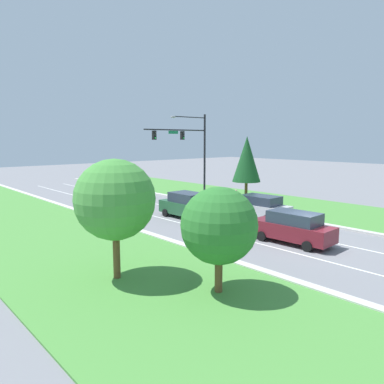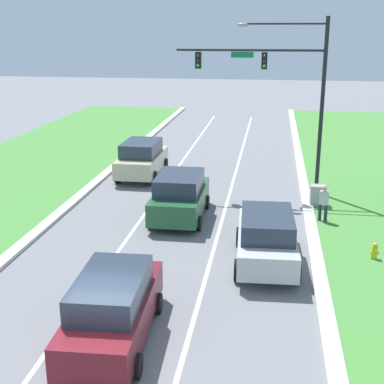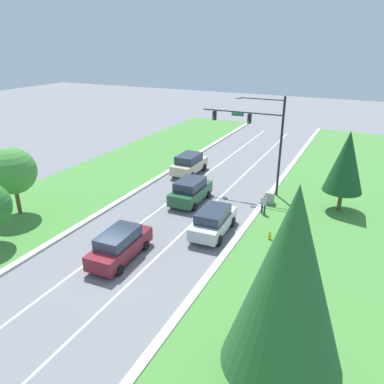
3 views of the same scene
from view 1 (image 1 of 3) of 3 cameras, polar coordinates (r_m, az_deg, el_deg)
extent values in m
plane|color=slate|center=(23.48, 17.83, -7.96)|extent=(160.00, 160.00, 0.00)
cube|color=beige|center=(28.34, 23.73, -5.37)|extent=(0.50, 90.00, 0.15)
cube|color=beige|center=(19.01, 8.91, -11.24)|extent=(0.50, 90.00, 0.15)
cube|color=#4C8E3D|center=(15.60, -3.99, -15.72)|extent=(10.00, 90.00, 0.08)
cube|color=white|center=(22.01, 15.40, -8.94)|extent=(0.14, 81.00, 0.01)
cube|color=white|center=(25.00, 19.96, -7.08)|extent=(0.14, 81.00, 0.01)
cylinder|color=black|center=(37.53, 1.93, 5.08)|extent=(0.20, 0.20, 8.74)
cylinder|color=black|center=(35.10, -2.40, 9.43)|extent=(7.23, 0.12, 0.12)
cube|color=#147042|center=(34.87, -2.87, 9.08)|extent=(1.10, 0.04, 0.28)
cylinder|color=black|center=(36.20, -0.37, 11.34)|extent=(3.98, 0.09, 0.09)
ellipsoid|color=gray|center=(34.92, -2.88, 11.36)|extent=(0.56, 0.28, 0.20)
cube|color=black|center=(35.55, -1.48, 8.61)|extent=(0.28, 0.32, 0.80)
sphere|color=#2D2D2D|center=(35.43, -1.30, 8.99)|extent=(0.16, 0.16, 0.16)
sphere|color=#2D2D2D|center=(35.42, -1.30, 8.62)|extent=(0.16, 0.16, 0.16)
sphere|color=#23D647|center=(35.42, -1.30, 8.24)|extent=(0.16, 0.16, 0.16)
cube|color=black|center=(33.55, -5.79, 8.61)|extent=(0.28, 0.32, 0.80)
sphere|color=#2D2D2D|center=(33.42, -5.62, 9.01)|extent=(0.16, 0.16, 0.16)
sphere|color=#2D2D2D|center=(33.42, -5.62, 8.61)|extent=(0.16, 0.16, 0.16)
sphere|color=#23D647|center=(33.42, -5.61, 8.22)|extent=(0.16, 0.16, 0.16)
cube|color=maroon|center=(23.78, 15.00, -5.72)|extent=(2.12, 5.11, 0.93)
cube|color=#283342|center=(23.53, 15.34, -3.80)|extent=(1.84, 3.09, 0.72)
cylinder|color=black|center=(25.45, 13.03, -5.82)|extent=(0.27, 0.63, 0.62)
cylinder|color=black|center=(23.95, 10.59, -6.63)|extent=(0.27, 0.63, 0.62)
cylinder|color=black|center=(23.97, 19.33, -6.94)|extent=(0.27, 0.63, 0.62)
cylinder|color=black|center=(22.37, 17.17, -7.91)|extent=(0.27, 0.63, 0.62)
cube|color=silver|center=(30.21, 10.19, -2.61)|extent=(2.24, 5.01, 0.86)
cube|color=#283342|center=(30.00, 10.42, -1.19)|extent=(1.95, 3.03, 0.69)
cylinder|color=black|center=(31.95, 8.99, -2.78)|extent=(0.27, 0.75, 0.74)
cylinder|color=black|center=(30.42, 6.75, -3.28)|extent=(0.27, 0.75, 0.74)
cylinder|color=black|center=(30.26, 13.62, -3.51)|extent=(0.27, 0.75, 0.74)
cylinder|color=black|center=(28.64, 11.49, -4.10)|extent=(0.27, 0.75, 0.74)
cube|color=beige|center=(33.80, -12.44, -1.45)|extent=(2.09, 4.87, 0.94)
cube|color=#283342|center=(33.56, -12.39, -0.04)|extent=(1.88, 2.92, 0.76)
cylinder|color=black|center=(35.66, -12.16, -1.72)|extent=(0.24, 0.76, 0.76)
cylinder|color=black|center=(34.73, -15.11, -2.08)|extent=(0.24, 0.76, 0.76)
cylinder|color=black|center=(33.10, -9.60, -2.40)|extent=(0.24, 0.76, 0.76)
cylinder|color=black|center=(32.09, -12.71, -2.82)|extent=(0.24, 0.76, 0.76)
cube|color=#235633|center=(30.36, -0.84, -2.42)|extent=(2.12, 4.74, 0.98)
cube|color=#283342|center=(30.13, -0.70, -0.82)|extent=(1.90, 2.85, 0.76)
cylinder|color=black|center=(32.20, -1.17, -2.70)|extent=(0.24, 0.63, 0.63)
cylinder|color=black|center=(30.93, -4.05, -3.17)|extent=(0.24, 0.63, 0.63)
cylinder|color=black|center=(30.08, 2.47, -3.47)|extent=(0.24, 0.63, 0.63)
cylinder|color=black|center=(28.72, -0.46, -4.02)|extent=(0.24, 0.63, 0.63)
cube|color=#9E9E99|center=(36.42, 4.01, -1.12)|extent=(0.70, 0.60, 1.05)
cylinder|color=#232842|center=(34.93, 6.50, -1.72)|extent=(0.14, 0.14, 0.84)
cylinder|color=#232842|center=(35.05, 6.88, -1.69)|extent=(0.14, 0.14, 0.84)
cube|color=#B7B7BC|center=(34.87, 6.71, -0.54)|extent=(0.43, 0.34, 0.60)
sphere|color=tan|center=(34.81, 6.72, 0.17)|extent=(0.22, 0.22, 0.22)
cylinder|color=gold|center=(33.87, 13.28, -2.44)|extent=(0.20, 0.20, 0.55)
sphere|color=gold|center=(33.81, 13.30, -1.89)|extent=(0.18, 0.18, 0.18)
cylinder|color=gold|center=(33.77, 13.16, -2.42)|extent=(0.10, 0.09, 0.09)
cylinder|color=gold|center=(33.96, 13.40, -2.37)|extent=(0.10, 0.09, 0.09)
cylinder|color=brown|center=(41.11, 8.24, 0.37)|extent=(0.32, 0.32, 1.75)
cone|color=#194C23|center=(40.81, 8.33, 4.99)|extent=(3.06, 3.06, 4.89)
cylinder|color=brown|center=(15.76, 4.07, -12.32)|extent=(0.32, 0.32, 1.69)
sphere|color=#2D752D|center=(15.17, 4.15, -5.13)|extent=(3.15, 3.15, 3.15)
cylinder|color=brown|center=(17.44, -11.42, -9.33)|extent=(0.32, 0.32, 2.32)
sphere|color=#47933D|center=(16.87, -11.66, -1.13)|extent=(3.62, 3.62, 3.62)
camera|label=2|loc=(23.46, 48.62, 9.90)|focal=50.00mm
camera|label=3|loc=(33.30, 57.05, 16.07)|focal=35.00mm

